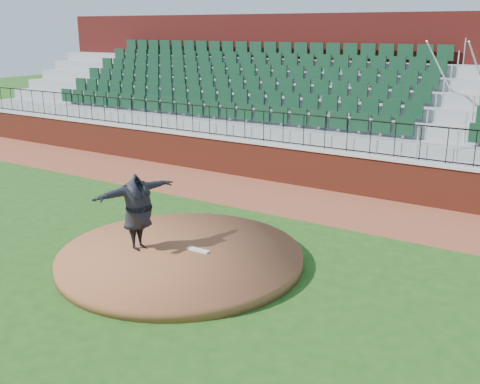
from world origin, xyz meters
name	(u,v)px	position (x,y,z in m)	size (l,w,h in m)	color
ground	(203,266)	(0.00, 0.00, 0.00)	(90.00, 90.00, 0.00)	#204C15
warning_track	(311,203)	(0.00, 5.40, 0.01)	(34.00, 3.20, 0.01)	brown
field_wall	(334,172)	(0.00, 7.00, 0.60)	(34.00, 0.35, 1.20)	maroon
wall_cap	(335,151)	(0.00, 7.00, 1.25)	(34.00, 0.45, 0.10)	#B7B7B7
wall_railing	(336,134)	(0.00, 7.00, 1.80)	(34.00, 0.05, 1.00)	black
seating_stands	(368,107)	(0.00, 9.72, 2.30)	(34.00, 5.10, 4.60)	gray
concourse_wall	(395,87)	(0.00, 12.52, 2.75)	(34.00, 0.50, 5.50)	maroon
pitchers_mound	(181,257)	(-0.52, -0.09, 0.12)	(5.34, 5.34, 0.25)	brown
pitching_rubber	(198,250)	(-0.23, 0.16, 0.27)	(0.55, 0.14, 0.04)	silver
pitcher	(138,212)	(-1.40, -0.43, 1.10)	(2.10, 0.57, 1.71)	black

